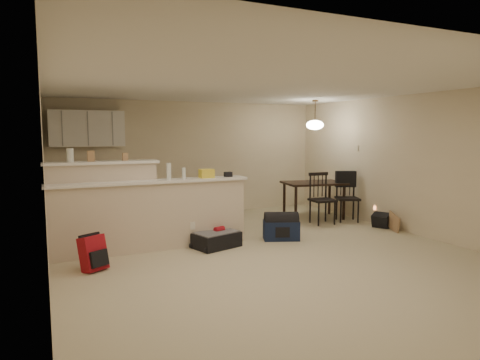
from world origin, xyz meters
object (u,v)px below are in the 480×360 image
dining_table (314,186)px  pendant_lamp (315,125)px  black_daypack (381,221)px  dining_chair_far (348,197)px  suitcase (217,240)px  navy_duffel (281,230)px  dining_chair_near (323,199)px  red_backpack (93,253)px

dining_table → pendant_lamp: (-0.00, -0.00, 1.31)m
pendant_lamp → black_daypack: 2.37m
dining_table → dining_chair_far: dining_chair_far is taller
suitcase → black_daypack: 3.40m
pendant_lamp → suitcase: bearing=-154.2°
dining_chair_far → suitcase: size_ratio=1.44×
dining_chair_far → suitcase: (-3.19, -0.76, -0.38)m
dining_chair_far → navy_duffel: dining_chair_far is taller
dining_chair_near → navy_duffel: size_ratio=1.71×
dining_chair_far → red_backpack: (-5.10, -1.15, -0.27)m
dining_table → black_daypack: bearing=-54.0°
red_backpack → pendant_lamp: bearing=-9.4°
pendant_lamp → dining_chair_far: pendant_lamp is taller
navy_duffel → black_daypack: navy_duffel is taller
dining_table → suitcase: 3.11m
dining_chair_near → black_daypack: size_ratio=3.33×
pendant_lamp → suitcase: (-2.75, -1.33, -1.87)m
dining_table → dining_chair_far: bearing=-42.5°
navy_duffel → dining_chair_near: bearing=50.7°
dining_chair_far → black_daypack: dining_chair_far is taller
pendant_lamp → black_daypack: pendant_lamp is taller
dining_table → suitcase: bearing=-144.2°
dining_chair_near → navy_duffel: bearing=-146.3°
red_backpack → navy_duffel: 3.12m
pendant_lamp → navy_duffel: 2.75m
pendant_lamp → red_backpack: pendant_lamp is taller
navy_duffel → dining_table: bearing=62.3°
dining_chair_far → pendant_lamp: bearing=150.4°
pendant_lamp → navy_duffel: pendant_lamp is taller
red_backpack → black_daypack: bearing=-25.4°
red_backpack → dining_chair_near: bearing=-15.2°
dining_chair_far → red_backpack: bearing=-144.5°
suitcase → black_daypack: bearing=-16.7°
dining_chair_near → dining_table: bearing=77.7°
red_backpack → dining_table: bearing=-9.4°
dining_chair_far → navy_duffel: (-2.01, -0.76, -0.34)m
suitcase → red_backpack: 1.95m
pendant_lamp → black_daypack: bearing=-64.0°
navy_duffel → black_daypack: size_ratio=1.95×
dining_table → pendant_lamp: size_ratio=2.21×
dining_chair_near → navy_duffel: dining_chair_near is taller
dining_table → navy_duffel: (-1.57, -1.33, -0.52)m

